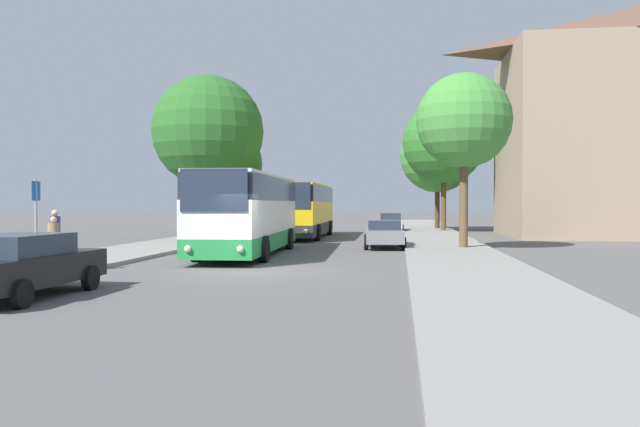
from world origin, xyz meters
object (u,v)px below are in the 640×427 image
at_px(parked_car_left_curb, 21,264).
at_px(parked_car_right_near, 384,233).
at_px(tree_left_near, 224,164).
at_px(tree_right_far, 444,143).
at_px(bus_front, 248,212).
at_px(tree_left_far, 208,131).
at_px(tree_right_near, 464,121).
at_px(tree_right_mid, 437,155).
at_px(pedestrian_waiting_near, 54,241).
at_px(bus_stop_sign, 36,214).
at_px(parked_car_right_far, 391,222).
at_px(pedestrian_walking_back, 55,234).
at_px(bus_middle, 305,209).

distance_m(parked_car_left_curb, parked_car_right_near, 19.06).
bearing_deg(tree_left_near, tree_right_far, 15.98).
relative_size(bus_front, parked_car_right_near, 2.64).
height_order(parked_car_left_curb, tree_left_far, tree_left_far).
bearing_deg(tree_right_near, tree_right_mid, 89.68).
xyz_separation_m(pedestrian_waiting_near, tree_right_mid, (14.24, 33.46, 5.21)).
relative_size(bus_stop_sign, tree_left_near, 0.36).
distance_m(parked_car_right_far, bus_stop_sign, 32.07).
bearing_deg(parked_car_right_far, tree_right_far, -179.01).
distance_m(pedestrian_walking_back, tree_right_mid, 35.28).
relative_size(tree_left_far, tree_right_far, 1.00).
xyz_separation_m(bus_stop_sign, tree_right_far, (14.51, 30.43, 4.99)).
bearing_deg(pedestrian_waiting_near, pedestrian_walking_back, 150.86).
height_order(parked_car_left_curb, tree_left_near, tree_left_near).
height_order(tree_left_near, tree_right_near, tree_right_near).
xyz_separation_m(bus_middle, tree_right_near, (9.01, -9.85, 4.22)).
distance_m(parked_car_right_near, tree_left_far, 13.67).
height_order(bus_middle, tree_right_mid, tree_right_mid).
height_order(pedestrian_walking_back, tree_left_near, tree_left_near).
relative_size(pedestrian_waiting_near, tree_left_near, 0.21).
bearing_deg(tree_right_far, parked_car_right_far, -177.98).
xyz_separation_m(bus_middle, tree_left_far, (-5.51, -2.85, 4.78)).
bearing_deg(pedestrian_waiting_near, tree_right_far, 95.39).
xyz_separation_m(pedestrian_waiting_near, tree_left_near, (-1.44, 24.92, 4.09)).
xyz_separation_m(parked_car_right_near, tree_right_far, (4.09, 17.72, 6.13)).
distance_m(tree_left_far, tree_right_near, 16.13).
bearing_deg(bus_middle, tree_left_far, -153.33).
bearing_deg(pedestrian_waiting_near, parked_car_left_curb, -34.44).
xyz_separation_m(tree_left_near, tree_right_mid, (15.68, 8.54, 1.12)).
bearing_deg(tree_right_near, tree_right_far, 88.87).
height_order(tree_right_mid, tree_right_far, tree_right_far).
relative_size(bus_stop_sign, pedestrian_walking_back, 1.53).
relative_size(bus_front, tree_right_far, 1.18).
bearing_deg(tree_right_mid, tree_right_near, -90.32).
relative_size(pedestrian_walking_back, tree_left_far, 0.18).
bearing_deg(bus_front, tree_left_far, 113.40).
relative_size(parked_car_right_near, pedestrian_waiting_near, 2.72).
height_order(bus_front, parked_car_right_far, bus_front).
bearing_deg(pedestrian_waiting_near, bus_front, 87.49).
relative_size(bus_stop_sign, pedestrian_waiting_near, 1.72).
bearing_deg(bus_front, parked_car_right_far, 73.45).
bearing_deg(tree_right_mid, tree_left_far, -133.01).
height_order(parked_car_left_curb, parked_car_right_near, parked_car_left_curb).
bearing_deg(pedestrian_waiting_near, tree_right_near, 68.87).
bearing_deg(parked_car_left_curb, bus_stop_sign, 119.15).
height_order(tree_right_near, tree_right_far, tree_right_far).
bearing_deg(tree_right_near, parked_car_right_near, 164.82).
xyz_separation_m(parked_car_right_far, tree_right_near, (3.66, -18.58, 5.27)).
bearing_deg(tree_left_near, pedestrian_waiting_near, -86.69).
distance_m(tree_left_far, tree_right_far, 18.95).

